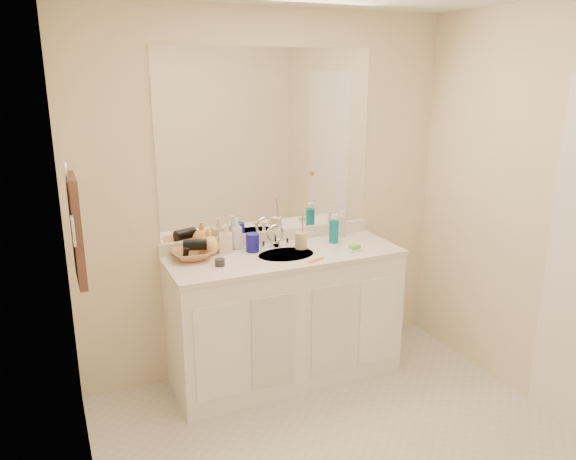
{
  "coord_description": "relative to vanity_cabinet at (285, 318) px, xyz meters",
  "views": [
    {
      "loc": [
        -1.37,
        -2.12,
        2.03
      ],
      "look_at": [
        0.0,
        0.97,
        1.05
      ],
      "focal_mm": 35.0,
      "sensor_mm": 36.0,
      "label": 1
    }
  ],
  "objects": [
    {
      "name": "orange_comb",
      "position": [
        0.12,
        -0.21,
        0.46
      ],
      "size": [
        0.13,
        0.07,
        0.01
      ],
      "primitive_type": "cube",
      "rotation": [
        0.0,
        0.0,
        0.36
      ],
      "color": "orange",
      "rests_on": "countertop"
    },
    {
      "name": "vanity_cabinet",
      "position": [
        0.0,
        0.0,
        0.0
      ],
      "size": [
        1.5,
        0.55,
        0.85
      ],
      "primitive_type": "cube",
      "color": "white",
      "rests_on": "floor"
    },
    {
      "name": "backsplash",
      "position": [
        0.0,
        0.26,
        0.5
      ],
      "size": [
        1.52,
        0.03,
        0.08
      ],
      "primitive_type": "cube",
      "color": "silver",
      "rests_on": "countertop"
    },
    {
      "name": "wall_back",
      "position": [
        0.0,
        0.28,
        0.77
      ],
      "size": [
        2.6,
        0.02,
        2.4
      ],
      "primitive_type": "cube",
      "color": "#F5E5C0",
      "rests_on": "floor"
    },
    {
      "name": "countertop",
      "position": [
        0.0,
        0.0,
        0.44
      ],
      "size": [
        1.52,
        0.57,
        0.03
      ],
      "primitive_type": "cube",
      "color": "white",
      "rests_on": "vanity_cabinet"
    },
    {
      "name": "mouthwash_bottle",
      "position": [
        0.4,
        0.08,
        0.53
      ],
      "size": [
        0.07,
        0.07,
        0.16
      ],
      "primitive_type": "cylinder",
      "rotation": [
        0.0,
        0.0,
        -0.03
      ],
      "color": "#0B7087",
      "rests_on": "countertop"
    },
    {
      "name": "soap_bottle_cream",
      "position": [
        -0.34,
        0.19,
        0.55
      ],
      "size": [
        0.11,
        0.11,
        0.19
      ],
      "primitive_type": "imported",
      "rotation": [
        0.0,
        0.0,
        -0.36
      ],
      "color": "beige",
      "rests_on": "countertop"
    },
    {
      "name": "toothbrush",
      "position": [
        0.15,
        0.05,
        0.6
      ],
      "size": [
        0.02,
        0.04,
        0.19
      ],
      "primitive_type": "cylinder",
      "rotation": [
        0.14,
        0.0,
        -0.33
      ],
      "color": "#E23BA7",
      "rests_on": "tan_cup"
    },
    {
      "name": "soap_bottle_yellow",
      "position": [
        -0.45,
        0.18,
        0.54
      ],
      "size": [
        0.17,
        0.17,
        0.17
      ],
      "primitive_type": "imported",
      "rotation": [
        0.0,
        0.0,
        -0.29
      ],
      "color": "#FBBD61",
      "rests_on": "countertop"
    },
    {
      "name": "switch_plate",
      "position": [
        -1.27,
        -0.45,
        0.88
      ],
      "size": [
        0.01,
        0.08,
        0.13
      ],
      "primitive_type": "cube",
      "color": "silver",
      "rests_on": "wall_left"
    },
    {
      "name": "green_soap",
      "position": [
        0.44,
        -0.13,
        0.48
      ],
      "size": [
        0.07,
        0.06,
        0.02
      ],
      "primitive_type": "cube",
      "rotation": [
        0.0,
        0.0,
        0.16
      ],
      "color": "#6AC630",
      "rests_on": "soap_dish"
    },
    {
      "name": "sink_basin",
      "position": [
        0.0,
        -0.02,
        0.44
      ],
      "size": [
        0.37,
        0.37,
        0.02
      ],
      "primitive_type": "cylinder",
      "color": "beige",
      "rests_on": "countertop"
    },
    {
      "name": "blue_mug",
      "position": [
        -0.18,
        0.12,
        0.52
      ],
      "size": [
        0.09,
        0.09,
        0.12
      ],
      "primitive_type": "cylinder",
      "rotation": [
        0.0,
        0.0,
        0.07
      ],
      "color": "#16148C",
      "rests_on": "countertop"
    },
    {
      "name": "clear_pump_bottle",
      "position": [
        0.52,
        0.19,
        0.53
      ],
      "size": [
        0.07,
        0.07,
        0.14
      ],
      "primitive_type": "cylinder",
      "rotation": [
        0.0,
        0.0,
        0.29
      ],
      "color": "silver",
      "rests_on": "countertop"
    },
    {
      "name": "wicker_basket",
      "position": [
        -0.57,
        0.13,
        0.49
      ],
      "size": [
        0.27,
        0.27,
        0.06
      ],
      "primitive_type": "imported",
      "rotation": [
        0.0,
        0.0,
        -0.05
      ],
      "color": "#B47448",
      "rests_on": "countertop"
    },
    {
      "name": "wall_left",
      "position": [
        -1.3,
        -1.02,
        0.77
      ],
      "size": [
        0.02,
        2.6,
        2.4
      ],
      "primitive_type": "cube",
      "color": "#F5E5C0",
      "rests_on": "floor"
    },
    {
      "name": "mirror",
      "position": [
        0.0,
        0.27,
        1.14
      ],
      "size": [
        1.48,
        0.01,
        1.2
      ],
      "primitive_type": "cube",
      "color": "white",
      "rests_on": "wall_back"
    },
    {
      "name": "dark_jar",
      "position": [
        -0.45,
        -0.06,
        0.48
      ],
      "size": [
        0.07,
        0.07,
        0.04
      ],
      "primitive_type": "cylinder",
      "rotation": [
        0.0,
        0.0,
        -0.19
      ],
      "color": "#27272C",
      "rests_on": "countertop"
    },
    {
      "name": "faucet",
      "position": [
        0.0,
        0.16,
        0.51
      ],
      "size": [
        0.02,
        0.02,
        0.11
      ],
      "primitive_type": "cylinder",
      "color": "silver",
      "rests_on": "countertop"
    },
    {
      "name": "soap_bottle_white",
      "position": [
        -0.25,
        0.22,
        0.56
      ],
      "size": [
        0.09,
        0.09,
        0.2
      ],
      "primitive_type": "imported",
      "rotation": [
        0.0,
        0.0,
        -0.22
      ],
      "color": "white",
      "rests_on": "countertop"
    },
    {
      "name": "towel_ring",
      "position": [
        -1.27,
        -0.25,
        1.12
      ],
      "size": [
        0.01,
        0.11,
        0.11
      ],
      "primitive_type": "torus",
      "rotation": [
        0.0,
        1.57,
        0.0
      ],
      "color": "silver",
      "rests_on": "wall_left"
    },
    {
      "name": "hair_dryer",
      "position": [
        -0.55,
        0.13,
        0.54
      ],
      "size": [
        0.16,
        0.12,
        0.07
      ],
      "primitive_type": "cylinder",
      "rotation": [
        0.0,
        1.57,
        -0.34
      ],
      "color": "black",
      "rests_on": "wicker_basket"
    },
    {
      "name": "wall_right",
      "position": [
        1.3,
        -1.02,
        0.77
      ],
      "size": [
        0.02,
        2.6,
        2.4
      ],
      "primitive_type": "cube",
      "color": "#F5E5C0",
      "rests_on": "floor"
    },
    {
      "name": "tan_cup",
      "position": [
        0.14,
        0.05,
        0.51
      ],
      "size": [
        0.1,
        0.1,
        0.11
      ],
      "primitive_type": "cylinder",
      "rotation": [
        0.0,
        0.0,
        0.28
      ],
      "color": "beige",
      "rests_on": "countertop"
    },
    {
      "name": "soap_dish",
      "position": [
        0.44,
        -0.13,
        0.46
      ],
      "size": [
        0.11,
        0.09,
        0.01
      ],
      "primitive_type": "cube",
      "rotation": [
        0.0,
        0.0,
        -0.12
      ],
      "color": "white",
      "rests_on": "countertop"
    },
    {
      "name": "hand_towel",
      "position": [
        -1.25,
        -0.25,
        0.82
      ],
      "size": [
        0.04,
        0.32,
        0.55
      ],
      "primitive_type": "cube",
      "color": "#37221D",
      "rests_on": "towel_ring"
    }
  ]
}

